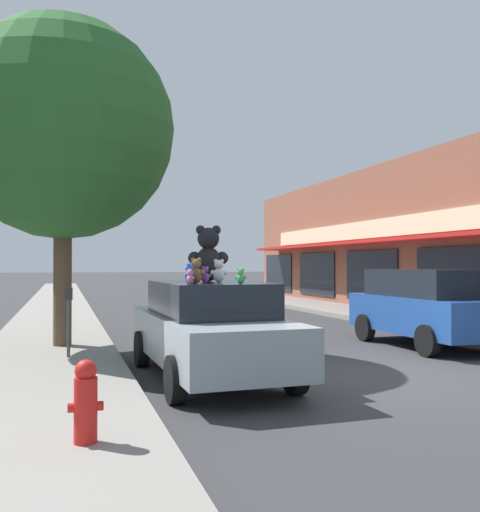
{
  "coord_description": "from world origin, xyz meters",
  "views": [
    {
      "loc": [
        -5.01,
        -8.43,
        1.85
      ],
      "look_at": [
        -1.38,
        3.32,
        2.04
      ],
      "focal_mm": 40.0,
      "sensor_mm": 36.0,
      "label": 1
    }
  ],
  "objects": [
    {
      "name": "teddy_bear_giant",
      "position": [
        -2.67,
        0.94,
        2.02
      ],
      "size": [
        0.72,
        0.47,
        0.95
      ],
      "rotation": [
        0.0,
        0.0,
        2.93
      ],
      "color": "black",
      "rests_on": "plush_art_car"
    },
    {
      "name": "teddy_bear_blue",
      "position": [
        -3.25,
        -0.22,
        1.72
      ],
      "size": [
        0.19,
        0.22,
        0.31
      ],
      "rotation": [
        0.0,
        0.0,
        4.14
      ],
      "color": "blue",
      "rests_on": "plush_art_car"
    },
    {
      "name": "ground_plane",
      "position": [
        0.0,
        0.0,
        0.0
      ],
      "size": [
        260.0,
        260.0,
        0.0
      ],
      "primitive_type": "plane",
      "color": "#333335"
    },
    {
      "name": "fire_hydrant",
      "position": [
        -4.81,
        -2.8,
        0.55
      ],
      "size": [
        0.33,
        0.22,
        0.79
      ],
      "color": "red",
      "rests_on": "sidewalk_near"
    },
    {
      "name": "teddy_bear_purple",
      "position": [
        -2.95,
        0.03,
        1.69
      ],
      "size": [
        0.19,
        0.12,
        0.26
      ],
      "rotation": [
        0.0,
        0.0,
        3.12
      ],
      "color": "purple",
      "rests_on": "plush_art_car"
    },
    {
      "name": "plush_art_car",
      "position": [
        -2.76,
        0.54,
        0.82
      ],
      "size": [
        2.02,
        4.7,
        1.57
      ],
      "rotation": [
        0.0,
        0.0,
        0.02
      ],
      "color": "#8C999E",
      "rests_on": "ground_plane"
    },
    {
      "name": "teddy_bear_brown",
      "position": [
        -3.11,
        -0.06,
        1.76
      ],
      "size": [
        0.28,
        0.25,
        0.39
      ],
      "rotation": [
        0.0,
        0.0,
        2.49
      ],
      "color": "olive",
      "rests_on": "plush_art_car"
    },
    {
      "name": "sidewalk_near",
      "position": [
        -5.28,
        0.0,
        0.08
      ],
      "size": [
        2.57,
        90.0,
        0.16
      ],
      "color": "gray",
      "rests_on": "ground_plane"
    },
    {
      "name": "street_tree",
      "position": [
        -5.04,
        4.11,
        4.7
      ],
      "size": [
        4.66,
        4.66,
        6.89
      ],
      "color": "brown",
      "rests_on": "sidewalk_near"
    },
    {
      "name": "teddy_bear_green",
      "position": [
        -2.58,
        -0.61,
        1.68
      ],
      "size": [
        0.17,
        0.13,
        0.23
      ],
      "rotation": [
        0.0,
        0.0,
        2.7
      ],
      "color": "green",
      "rests_on": "plush_art_car"
    },
    {
      "name": "parking_meter",
      "position": [
        -4.93,
        2.48,
        0.97
      ],
      "size": [
        0.14,
        0.1,
        1.27
      ],
      "color": "#4C4C51",
      "rests_on": "sidewalk_near"
    },
    {
      "name": "teddy_bear_yellow",
      "position": [
        -3.05,
        0.41,
        1.71
      ],
      "size": [
        0.19,
        0.2,
        0.29
      ],
      "rotation": [
        0.0,
        0.0,
        3.99
      ],
      "color": "yellow",
      "rests_on": "plush_art_car"
    },
    {
      "name": "teddy_bear_pink",
      "position": [
        -3.27,
        -0.38,
        1.67
      ],
      "size": [
        0.12,
        0.16,
        0.22
      ],
      "rotation": [
        0.0,
        0.0,
        2.0
      ],
      "color": "pink",
      "rests_on": "plush_art_car"
    },
    {
      "name": "teddy_bear_teal",
      "position": [
        -3.13,
        0.26,
        1.67
      ],
      "size": [
        0.16,
        0.14,
        0.22
      ],
      "rotation": [
        0.0,
        0.0,
        3.79
      ],
      "color": "teal",
      "rests_on": "plush_art_car"
    },
    {
      "name": "teddy_bear_white",
      "position": [
        -2.67,
        0.26,
        1.75
      ],
      "size": [
        0.28,
        0.18,
        0.37
      ],
      "rotation": [
        0.0,
        0.0,
        2.94
      ],
      "color": "white",
      "rests_on": "plush_art_car"
    },
    {
      "name": "parked_car_far_center",
      "position": [
        2.81,
        2.63,
        0.93
      ],
      "size": [
        1.9,
        4.0,
        1.74
      ],
      "color": "#1E4793",
      "rests_on": "ground_plane"
    }
  ]
}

